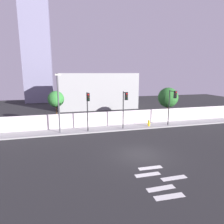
{
  "coord_description": "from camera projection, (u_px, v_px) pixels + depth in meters",
  "views": [
    {
      "loc": [
        -6.31,
        -14.55,
        6.84
      ],
      "look_at": [
        -0.81,
        6.5,
        2.49
      ],
      "focal_mm": 31.47,
      "sensor_mm": 36.0,
      "label": 1
    }
  ],
  "objects": [
    {
      "name": "ground_plane",
      "position": [
        140.0,
        155.0,
        16.71
      ],
      "size": [
        80.0,
        80.0,
        0.0
      ],
      "primitive_type": "plane",
      "color": "#262628"
    },
    {
      "name": "fire_hydrant",
      "position": [
        149.0,
        123.0,
        25.05
      ],
      "size": [
        0.44,
        0.26,
        0.79
      ],
      "color": "gold",
      "rests_on": "sidewalk"
    },
    {
      "name": "roadside_tree_leftmost",
      "position": [
        56.0,
        99.0,
        24.74
      ],
      "size": [
        2.03,
        2.03,
        4.63
      ],
      "color": "brown",
      "rests_on": "ground"
    },
    {
      "name": "low_building_distant",
      "position": [
        98.0,
        91.0,
        38.52
      ],
      "size": [
        14.76,
        6.0,
        6.79
      ],
      "primitive_type": "cube",
      "color": "#A0A0A0",
      "rests_on": "ground"
    },
    {
      "name": "traffic_light_center",
      "position": [
        88.0,
        104.0,
        21.87
      ],
      "size": [
        0.34,
        1.15,
        4.56
      ],
      "color": "black",
      "rests_on": "sidewalk"
    },
    {
      "name": "roadside_tree_midleft",
      "position": [
        168.0,
        98.0,
        28.72
      ],
      "size": [
        2.91,
        2.91,
        4.76
      ],
      "color": "brown",
      "rests_on": "ground"
    },
    {
      "name": "sidewalk",
      "position": [
        115.0,
        128.0,
        24.48
      ],
      "size": [
        36.0,
        2.4,
        0.15
      ],
      "primitive_type": "cube",
      "color": "#959595",
      "rests_on": "ground"
    },
    {
      "name": "traffic_light_right",
      "position": [
        125.0,
        102.0,
        22.88
      ],
      "size": [
        0.35,
        1.27,
        4.55
      ],
      "color": "black",
      "rests_on": "sidewalk"
    },
    {
      "name": "traffic_light_left",
      "position": [
        172.0,
        100.0,
        24.36
      ],
      "size": [
        0.36,
        1.38,
        4.56
      ],
      "color": "black",
      "rests_on": "sidewalk"
    },
    {
      "name": "crosswalk_marking",
      "position": [
        160.0,
        180.0,
        12.73
      ],
      "size": [
        3.3,
        3.89,
        0.01
      ],
      "color": "silver",
      "rests_on": "ground"
    },
    {
      "name": "perimeter_wall",
      "position": [
        112.0,
        118.0,
        25.51
      ],
      "size": [
        36.0,
        0.18,
        1.8
      ],
      "primitive_type": "cube",
      "color": "silver",
      "rests_on": "sidewalk"
    },
    {
      "name": "tower_on_skyline",
      "position": [
        36.0,
        44.0,
        44.98
      ],
      "size": [
        6.22,
        5.0,
        26.89
      ],
      "primitive_type": "cube",
      "color": "gray",
      "rests_on": "ground"
    },
    {
      "name": "street_lamp_curbside",
      "position": [
        58.0,
        99.0,
        21.42
      ],
      "size": [
        0.62,
        1.75,
        6.67
      ],
      "color": "#4C4C51",
      "rests_on": "sidewalk"
    }
  ]
}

